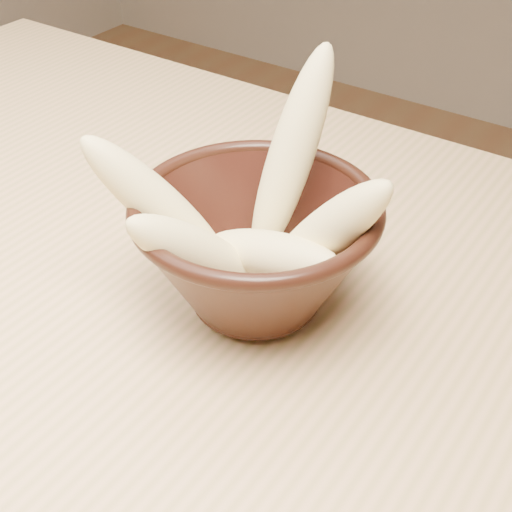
{
  "coord_description": "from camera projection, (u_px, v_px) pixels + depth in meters",
  "views": [
    {
      "loc": [
        0.35,
        -0.32,
        1.14
      ],
      "look_at": [
        0.1,
        0.04,
        0.8
      ],
      "focal_mm": 50.0,
      "sensor_mm": 36.0,
      "label": 1
    }
  ],
  "objects": [
    {
      "name": "banana_front",
      "position": [
        197.0,
        253.0,
        0.51
      ],
      "size": [
        0.09,
        0.12,
        0.11
      ],
      "primitive_type": "ellipsoid",
      "rotation": [
        0.85,
        0.0,
        -0.49
      ],
      "color": "#F8DB93",
      "rests_on": "bowl"
    },
    {
      "name": "milk_puddle",
      "position": [
        256.0,
        273.0,
        0.56
      ],
      "size": [
        0.11,
        0.11,
        0.01
      ],
      "primitive_type": "cylinder",
      "color": "beige",
      "rests_on": "bowl"
    },
    {
      "name": "bowl",
      "position": [
        256.0,
        247.0,
        0.55
      ],
      "size": [
        0.19,
        0.19,
        0.1
      ],
      "rotation": [
        0.0,
        0.0,
        -0.26
      ],
      "color": "black",
      "rests_on": "table"
    },
    {
      "name": "table",
      "position": [
        141.0,
        355.0,
        0.65
      ],
      "size": [
        1.2,
        0.8,
        0.75
      ],
      "color": "#DDAB79",
      "rests_on": "ground"
    },
    {
      "name": "banana_right",
      "position": [
        327.0,
        232.0,
        0.51
      ],
      "size": [
        0.11,
        0.05,
        0.13
      ],
      "primitive_type": "ellipsoid",
      "rotation": [
        0.67,
        0.0,
        1.7
      ],
      "color": "#F8DB93",
      "rests_on": "bowl"
    },
    {
      "name": "banana_across",
      "position": [
        271.0,
        255.0,
        0.52
      ],
      "size": [
        0.13,
        0.04,
        0.06
      ],
      "primitive_type": "ellipsoid",
      "rotation": [
        1.32,
        0.0,
        1.54
      ],
      "color": "#F8DB93",
      "rests_on": "bowl"
    },
    {
      "name": "banana_upright",
      "position": [
        291.0,
        156.0,
        0.54
      ],
      "size": [
        0.05,
        0.11,
        0.17
      ],
      "primitive_type": "ellipsoid",
      "rotation": [
        0.44,
        0.0,
        2.99
      ],
      "color": "#F8DB93",
      "rests_on": "bowl"
    },
    {
      "name": "banana_left",
      "position": [
        159.0,
        206.0,
        0.53
      ],
      "size": [
        0.12,
        0.1,
        0.14
      ],
      "primitive_type": "ellipsoid",
      "rotation": [
        0.71,
        0.0,
        -0.97
      ],
      "color": "#F8DB93",
      "rests_on": "bowl"
    }
  ]
}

